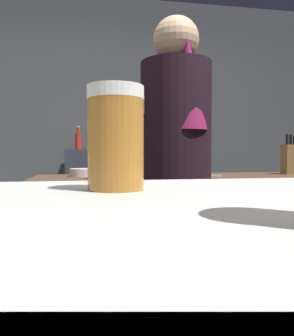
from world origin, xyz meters
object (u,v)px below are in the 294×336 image
at_px(bottle_hot_sauce, 101,142).
at_px(chefs_knife, 202,176).
at_px(bartender, 176,169).
at_px(mixing_bowl, 84,172).
at_px(bottle_olive_oil, 78,141).
at_px(pint_glass_near, 116,138).
at_px(bottle_soy, 105,143).
at_px(knife_block, 290,159).
at_px(bottle_vinegar, 122,140).

bearing_deg(bottle_hot_sauce, chefs_knife, -65.42).
xyz_separation_m(bartender, mixing_bowl, (-0.44, 0.52, -0.04)).
relative_size(chefs_knife, bottle_hot_sauce, 1.28).
xyz_separation_m(bottle_olive_oil, bottle_hot_sauce, (0.22, -0.14, -0.02)).
relative_size(pint_glass_near, bottle_soy, 0.76).
bearing_deg(bottle_olive_oil, pint_glass_near, -87.50).
bearing_deg(bottle_olive_oil, chefs_knife, -60.42).
xyz_separation_m(chefs_knife, bottle_olive_oil, (-0.79, 1.39, 0.26)).
distance_m(knife_block, bottle_olive_oil, 1.95).
relative_size(bottle_olive_oil, bottle_soy, 1.32).
distance_m(bartender, bottle_olive_oil, 1.88).
bearing_deg(bartender, pint_glass_near, 143.20).
relative_size(bottle_olive_oil, bottle_vinegar, 0.93).
xyz_separation_m(bartender, bottle_soy, (-0.25, 1.75, 0.18)).
height_order(pint_glass_near, bottle_soy, bottle_soy).
bearing_deg(bartender, knife_block, -79.90).
height_order(knife_block, pint_glass_near, knife_block).
bearing_deg(bottle_olive_oil, bottle_hot_sauce, -32.22).
bearing_deg(bartender, bottle_vinegar, -14.98).
bearing_deg(bottle_olive_oil, bottle_vinegar, -14.92).
relative_size(chefs_knife, bottle_vinegar, 0.96).
distance_m(bartender, knife_block, 1.06).
bearing_deg(bottle_vinegar, pint_glass_near, -96.07).
bearing_deg(bottle_olive_oil, mixing_bowl, -86.92).
distance_m(bartender, chefs_knife, 0.50).
xyz_separation_m(mixing_bowl, bottle_hot_sauce, (0.15, 1.14, 0.23)).
xyz_separation_m(mixing_bowl, chefs_knife, (0.72, -0.12, -0.02)).
xyz_separation_m(mixing_bowl, bottle_olive_oil, (-0.07, 1.28, 0.24)).
distance_m(bottle_olive_oil, bottle_soy, 0.27).
height_order(knife_block, bottle_hot_sauce, bottle_hot_sauce).
bearing_deg(chefs_knife, bottle_soy, 122.39).
distance_m(mixing_bowl, bottle_vinegar, 1.24).
distance_m(pint_glass_near, bottle_hot_sauce, 2.79).
relative_size(bartender, bottle_hot_sauce, 9.20).
height_order(chefs_knife, pint_glass_near, pint_glass_near).
xyz_separation_m(knife_block, bottle_olive_oil, (-1.45, 1.30, 0.16)).
bearing_deg(bottle_soy, mixing_bowl, -99.04).
xyz_separation_m(mixing_bowl, bottle_soy, (0.20, 1.23, 0.22)).
relative_size(knife_block, bottle_soy, 1.54).
height_order(bottle_hot_sauce, bottle_vinegar, bottle_vinegar).
distance_m(bottle_olive_oil, bottle_hot_sauce, 0.26).
relative_size(knife_block, chefs_knife, 1.13).
bearing_deg(knife_block, bartender, -151.99).
height_order(bottle_olive_oil, bottle_hot_sauce, bottle_olive_oil).
height_order(bottle_olive_oil, bottle_soy, bottle_olive_oil).
xyz_separation_m(chefs_knife, bottle_hot_sauce, (-0.58, 1.26, 0.25)).
bearing_deg(bottle_soy, bottle_vinegar, -22.19).
bearing_deg(mixing_bowl, chefs_knife, -9.26).
relative_size(mixing_bowl, bottle_hot_sauce, 0.92).
relative_size(bartender, knife_block, 6.40).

